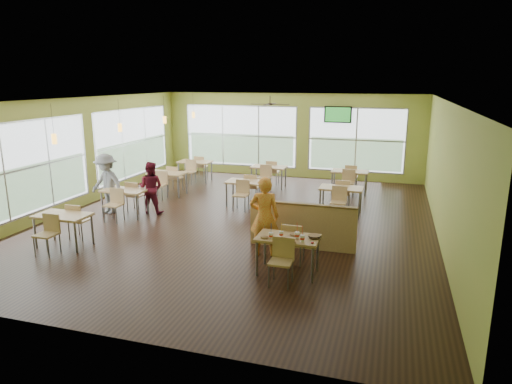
# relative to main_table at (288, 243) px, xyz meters

# --- Properties ---
(room) EXTENTS (12.00, 12.04, 3.20)m
(room) POSITION_rel_main_table_xyz_m (-2.00, 3.00, 0.97)
(room) COLOR black
(room) RESTS_ON ground
(window_bays) EXTENTS (9.24, 10.24, 2.38)m
(window_bays) POSITION_rel_main_table_xyz_m (-4.65, 6.08, 0.85)
(window_bays) COLOR white
(window_bays) RESTS_ON room
(main_table) EXTENTS (1.22, 1.52, 0.87)m
(main_table) POSITION_rel_main_table_xyz_m (0.00, 0.00, 0.00)
(main_table) COLOR tan
(main_table) RESTS_ON floor
(half_wall_divider) EXTENTS (2.40, 0.14, 1.04)m
(half_wall_divider) POSITION_rel_main_table_xyz_m (0.00, 1.45, -0.11)
(half_wall_divider) COLOR tan
(half_wall_divider) RESTS_ON floor
(dining_tables) EXTENTS (6.92, 8.72, 0.87)m
(dining_tables) POSITION_rel_main_table_xyz_m (-3.05, 4.71, -0.00)
(dining_tables) COLOR tan
(dining_tables) RESTS_ON floor
(pendant_lights) EXTENTS (0.11, 7.31, 0.86)m
(pendant_lights) POSITION_rel_main_table_xyz_m (-5.20, 3.68, 1.82)
(pendant_lights) COLOR #2D2119
(pendant_lights) RESTS_ON ceiling
(ceiling_fan) EXTENTS (1.25, 1.25, 0.29)m
(ceiling_fan) POSITION_rel_main_table_xyz_m (-2.00, 6.00, 2.32)
(ceiling_fan) COLOR #2D2119
(ceiling_fan) RESTS_ON ceiling
(tv_backwall) EXTENTS (1.00, 0.07, 0.60)m
(tv_backwall) POSITION_rel_main_table_xyz_m (-0.20, 8.90, 1.82)
(tv_backwall) COLOR black
(tv_backwall) RESTS_ON wall_back
(man_plaid) EXTENTS (0.71, 0.55, 1.73)m
(man_plaid) POSITION_rel_main_table_xyz_m (-0.70, 0.79, 0.24)
(man_plaid) COLOR #EC591A
(man_plaid) RESTS_ON floor
(patron_maroon) EXTENTS (0.75, 0.59, 1.48)m
(patron_maroon) POSITION_rel_main_table_xyz_m (-4.64, 2.96, 0.11)
(patron_maroon) COLOR #5A1222
(patron_maroon) RESTS_ON floor
(patron_grey) EXTENTS (1.22, 0.88, 1.71)m
(patron_grey) POSITION_rel_main_table_xyz_m (-5.80, 2.58, 0.22)
(patron_grey) COLOR slate
(patron_grey) RESTS_ON floor
(cup_blue) EXTENTS (0.09, 0.09, 0.34)m
(cup_blue) POSITION_rel_main_table_xyz_m (-0.28, -0.20, 0.19)
(cup_blue) COLOR white
(cup_blue) RESTS_ON main_table
(cup_yellow) EXTENTS (0.09, 0.09, 0.32)m
(cup_yellow) POSITION_rel_main_table_xyz_m (-0.12, -0.06, 0.18)
(cup_yellow) COLOR white
(cup_yellow) RESTS_ON main_table
(cup_red_near) EXTENTS (0.10, 0.10, 0.36)m
(cup_red_near) POSITION_rel_main_table_xyz_m (0.19, -0.05, 0.19)
(cup_red_near) COLOR white
(cup_red_near) RESTS_ON main_table
(cup_red_far) EXTENTS (0.10, 0.10, 0.35)m
(cup_red_far) POSITION_rel_main_table_xyz_m (0.32, -0.19, 0.19)
(cup_red_far) COLOR white
(cup_red_far) RESTS_ON main_table
(food_basket) EXTENTS (0.25, 0.25, 0.06)m
(food_basket) POSITION_rel_main_table_xyz_m (0.50, 0.09, 0.15)
(food_basket) COLOR black
(food_basket) RESTS_ON main_table
(ketchup_cup) EXTENTS (0.06, 0.06, 0.02)m
(ketchup_cup) POSITION_rel_main_table_xyz_m (0.51, -0.22, 0.13)
(ketchup_cup) COLOR maroon
(ketchup_cup) RESTS_ON main_table
(wrapper_left) EXTENTS (0.19, 0.17, 0.04)m
(wrapper_left) POSITION_rel_main_table_xyz_m (-0.41, -0.20, 0.14)
(wrapper_left) COLOR #976C49
(wrapper_left) RESTS_ON main_table
(wrapper_mid) EXTENTS (0.21, 0.19, 0.05)m
(wrapper_mid) POSITION_rel_main_table_xyz_m (0.11, 0.11, 0.15)
(wrapper_mid) COLOR #976C49
(wrapper_mid) RESTS_ON main_table
(wrapper_right) EXTENTS (0.15, 0.14, 0.04)m
(wrapper_right) POSITION_rel_main_table_xyz_m (0.16, -0.30, 0.14)
(wrapper_right) COLOR #976C49
(wrapper_right) RESTS_ON main_table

